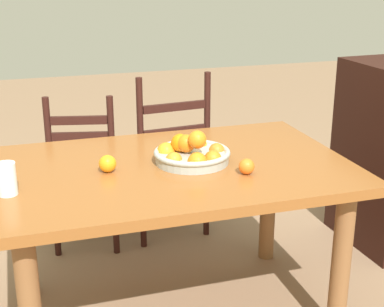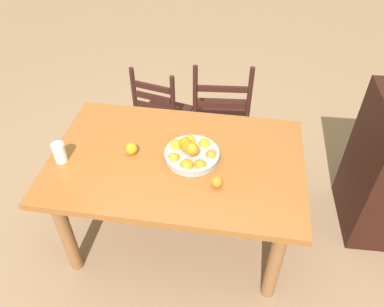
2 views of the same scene
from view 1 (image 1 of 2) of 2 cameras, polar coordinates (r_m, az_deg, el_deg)
dining_table at (r=2.51m, az=-1.96°, el=-3.48°), size 1.54×0.99×0.75m
chair_near_window at (r=3.29m, az=-10.64°, el=-2.00°), size 0.46×0.46×0.92m
chair_by_cabinet at (r=3.41m, az=-2.66°, el=-0.64°), size 0.50×0.50×1.00m
fruit_bowl at (r=2.49m, az=-0.10°, el=0.02°), size 0.34×0.34×0.16m
orange_loose_0 at (r=2.41m, az=-8.47°, el=-0.98°), size 0.07×0.07×0.07m
orange_loose_1 at (r=2.37m, az=5.49°, el=-1.30°), size 0.07×0.07×0.07m
drinking_glass at (r=2.26m, az=-18.06°, el=-2.44°), size 0.07×0.07×0.13m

